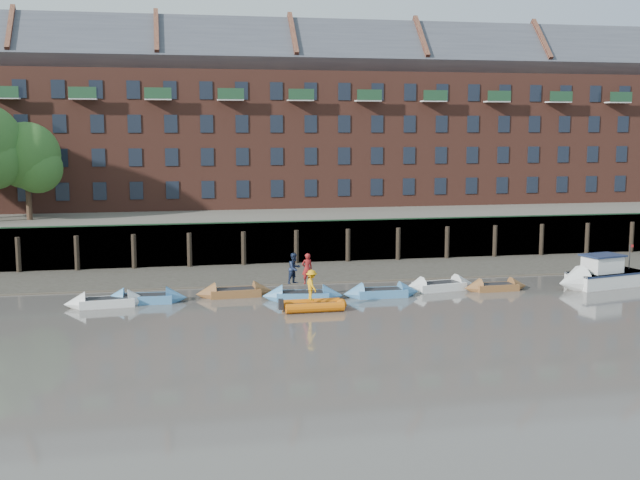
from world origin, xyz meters
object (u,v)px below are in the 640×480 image
object	(u,v)px
person_rib_crew	(312,285)
rowboat_2	(235,292)
rowboat_1	(145,299)
rowboat_5	(439,286)
rowboat_0	(107,302)
rib_tender	(316,305)
person_rower_a	(307,269)
rowboat_3	(303,296)
motor_launch	(594,277)
person_rower_b	(294,268)
rowboat_6	(496,287)
rowboat_4	(381,293)

from	to	relation	value
person_rib_crew	rowboat_2	bearing A→B (deg)	31.40
rowboat_1	rowboat_5	bearing A→B (deg)	2.47
rowboat_0	rib_tender	world-z (taller)	rowboat_0
rowboat_0	person_rower_a	xyz separation A→B (m)	(11.74, -0.39, 1.63)
rowboat_3	rib_tender	bearing A→B (deg)	-76.71
motor_launch	person_rower_a	world-z (taller)	person_rower_a
rowboat_1	rowboat_2	size ratio (longest dim) A/B	1.02
rowboat_0	person_rower_b	xyz separation A→B (m)	(11.00, -0.20, 1.65)
rowboat_5	rowboat_6	distance (m)	3.59
person_rower_a	person_rib_crew	bearing A→B (deg)	74.66
rowboat_1	rowboat_4	world-z (taller)	rowboat_1
rowboat_1	person_rib_crew	bearing A→B (deg)	-20.62
person_rower_b	rowboat_0	bearing A→B (deg)	144.88
rowboat_6	person_rib_crew	bearing A→B (deg)	-167.09
rowboat_0	motor_launch	bearing A→B (deg)	-5.89
rib_tender	person_rib_crew	distance (m)	1.20
rowboat_3	rowboat_4	xyz separation A→B (m)	(4.88, -0.02, -0.01)
rowboat_3	rowboat_5	world-z (taller)	rowboat_5
rowboat_2	rowboat_3	size ratio (longest dim) A/B	0.97
rowboat_1	rowboat_3	bearing A→B (deg)	-4.26
rowboat_3	rowboat_6	distance (m)	12.56
person_rower_b	rowboat_4	bearing A→B (deg)	-37.15
rowboat_6	rowboat_3	bearing A→B (deg)	-179.81
rowboat_3	rib_tender	distance (m)	2.87
person_rower_a	rowboat_1	bearing A→B (deg)	-15.41
rowboat_6	person_rib_crew	world-z (taller)	person_rib_crew
rowboat_2	rowboat_3	bearing A→B (deg)	-27.57
rowboat_3	person_rower_a	bearing A→B (deg)	23.51
rowboat_3	rowboat_5	bearing A→B (deg)	15.91
rowboat_2	person_rower_b	bearing A→B (deg)	-26.75
rib_tender	rowboat_3	bearing A→B (deg)	93.87
person_rib_crew	rib_tender	bearing A→B (deg)	-99.14
rowboat_4	person_rower_b	bearing A→B (deg)	176.98
rowboat_6	person_rower_a	world-z (taller)	person_rower_a
rowboat_2	rowboat_4	size ratio (longest dim) A/B	1.02
person_rower_b	rowboat_5	bearing A→B (deg)	-28.47
rowboat_1	person_rib_crew	xyz separation A→B (m)	(9.30, -3.84, 1.21)
rowboat_6	person_rower_b	bearing A→B (deg)	178.95
rowboat_5	person_rib_crew	distance (m)	9.98
rowboat_4	person_rib_crew	world-z (taller)	person_rib_crew
rowboat_3	rowboat_4	bearing A→B (deg)	8.13
rowboat_1	rib_tender	world-z (taller)	rowboat_1
rowboat_5	rib_tender	size ratio (longest dim) A/B	1.42
motor_launch	rowboat_4	bearing A→B (deg)	-12.67
rowboat_4	rowboat_5	distance (m)	4.34
person_rower_a	person_rower_b	xyz separation A→B (m)	(-0.74, 0.19, 0.01)
rowboat_0	rowboat_4	bearing A→B (deg)	-6.90
rowboat_4	rib_tender	size ratio (longest dim) A/B	1.31
rowboat_2	rib_tender	distance (m)	6.23
rowboat_1	rowboat_3	world-z (taller)	rowboat_1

